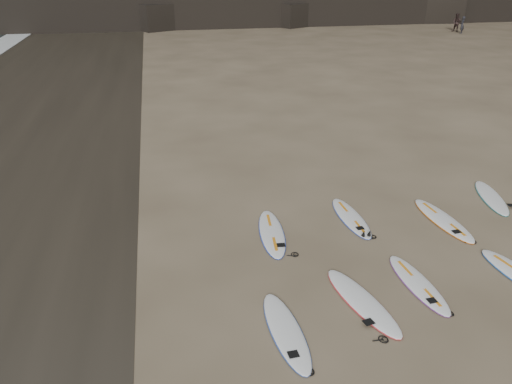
# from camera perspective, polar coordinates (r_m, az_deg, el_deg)

# --- Properties ---
(ground) EXTENTS (240.00, 240.00, 0.00)m
(ground) POSITION_cam_1_polar(r_m,az_deg,el_deg) (12.23, 21.63, -9.45)
(ground) COLOR #897559
(ground) RESTS_ON ground
(surfboard_0) EXTENTS (0.72, 2.45, 0.09)m
(surfboard_0) POSITION_cam_1_polar(r_m,az_deg,el_deg) (10.04, 3.45, -15.54)
(surfboard_0) COLOR white
(surfboard_0) RESTS_ON ground
(surfboard_1) EXTENTS (1.15, 2.61, 0.09)m
(surfboard_1) POSITION_cam_1_polar(r_m,az_deg,el_deg) (10.97, 12.04, -12.10)
(surfboard_1) COLOR white
(surfboard_1) RESTS_ON ground
(surfboard_2) EXTENTS (0.69, 2.38, 0.08)m
(surfboard_2) POSITION_cam_1_polar(r_m,az_deg,el_deg) (11.81, 18.03, -9.91)
(surfboard_2) COLOR white
(surfboard_2) RESTS_ON ground
(surfboard_5) EXTENTS (0.86, 2.59, 0.09)m
(surfboard_5) POSITION_cam_1_polar(r_m,az_deg,el_deg) (13.14, 1.82, -4.67)
(surfboard_5) COLOR white
(surfboard_5) RESTS_ON ground
(surfboard_6) EXTENTS (0.62, 2.45, 0.09)m
(surfboard_6) POSITION_cam_1_polar(r_m,az_deg,el_deg) (14.13, 10.80, -2.86)
(surfboard_6) COLOR white
(surfboard_6) RESTS_ON ground
(surfboard_7) EXTENTS (0.80, 2.68, 0.10)m
(surfboard_7) POSITION_cam_1_polar(r_m,az_deg,el_deg) (14.70, 20.59, -2.96)
(surfboard_7) COLOR white
(surfboard_7) RESTS_ON ground
(surfboard_8) EXTENTS (1.24, 2.50, 0.09)m
(surfboard_8) POSITION_cam_1_polar(r_m,az_deg,el_deg) (16.62, 25.31, -0.54)
(surfboard_8) COLOR white
(surfboard_8) RESTS_ON ground
(person_a) EXTENTS (0.66, 0.67, 1.56)m
(person_a) POSITION_cam_1_polar(r_m,az_deg,el_deg) (53.60, 22.50, 17.23)
(person_a) COLOR black
(person_a) RESTS_ON ground
(person_b) EXTENTS (1.00, 1.05, 1.71)m
(person_b) POSITION_cam_1_polar(r_m,az_deg,el_deg) (54.56, 21.97, 17.51)
(person_b) COLOR black
(person_b) RESTS_ON ground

